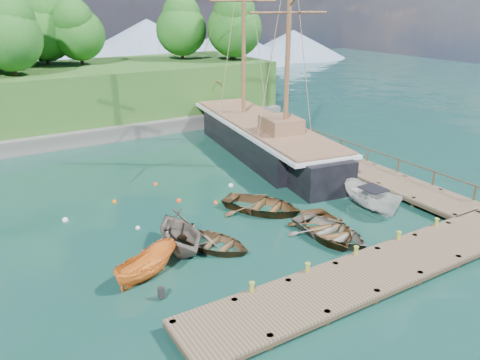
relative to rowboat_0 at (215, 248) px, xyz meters
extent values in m
plane|color=#153E31|center=(3.11, 0.08, 0.00)|extent=(160.00, 160.00, 0.00)
cube|color=#4D3E2D|center=(5.11, -6.42, 0.54)|extent=(20.00, 3.20, 0.12)
cube|color=black|center=(5.11, -6.42, 0.38)|extent=(20.00, 3.20, 0.20)
cylinder|color=black|center=(-4.59, -5.12, 0.05)|extent=(0.28, 0.28, 1.10)
cylinder|color=black|center=(14.81, -5.12, 0.05)|extent=(0.28, 0.28, 1.10)
cube|color=#4D3E2D|center=(14.61, 7.08, 0.54)|extent=(3.20, 24.00, 0.12)
cube|color=black|center=(14.61, 7.08, 0.38)|extent=(3.20, 24.00, 0.20)
cylinder|color=black|center=(13.31, -4.62, 0.05)|extent=(0.28, 0.28, 1.10)
cylinder|color=black|center=(15.91, -4.62, 0.05)|extent=(0.28, 0.28, 1.10)
cylinder|color=black|center=(13.31, 18.78, 0.05)|extent=(0.28, 0.28, 1.10)
cylinder|color=black|center=(15.91, 18.78, 0.05)|extent=(0.28, 0.28, 1.10)
cylinder|color=olive|center=(-0.89, -5.02, 0.00)|extent=(0.26, 0.26, 0.45)
cylinder|color=olive|center=(2.11, -5.02, 0.00)|extent=(0.26, 0.26, 0.45)
cylinder|color=olive|center=(5.11, -5.02, 0.00)|extent=(0.26, 0.26, 0.45)
cylinder|color=olive|center=(8.11, -5.02, 0.00)|extent=(0.26, 0.26, 0.45)
cylinder|color=olive|center=(11.11, -5.02, 0.00)|extent=(0.26, 0.26, 0.45)
imported|color=brown|center=(0.00, 0.00, 0.00)|extent=(4.51, 4.98, 0.85)
imported|color=#695F54|center=(-1.60, 0.80, 0.00)|extent=(4.15, 4.73, 2.37)
imported|color=#56381B|center=(6.03, -1.88, 0.00)|extent=(4.71, 5.64, 1.00)
imported|color=#696458|center=(5.99, -2.24, 0.00)|extent=(4.06, 5.22, 0.99)
imported|color=brown|center=(4.72, 2.58, 0.00)|extent=(5.76, 6.18, 1.04)
imported|color=orange|center=(-4.01, -0.75, 0.00)|extent=(3.92, 2.73, 1.42)
imported|color=silver|center=(10.64, -0.73, 0.00)|extent=(1.79, 4.54, 1.74)
cube|color=black|center=(11.28, 12.50, 0.82)|extent=(7.35, 16.26, 3.26)
cube|color=black|center=(12.77, 22.47, 0.82)|extent=(3.50, 5.29, 2.93)
cube|color=black|center=(9.96, 3.64, 0.82)|extent=(4.12, 4.51, 3.09)
cube|color=silver|center=(11.28, 12.50, 2.40)|extent=(8.13, 21.14, 0.25)
cube|color=brown|center=(11.28, 12.50, 2.65)|extent=(7.61, 20.63, 0.12)
cube|color=brown|center=(10.79, 9.18, 3.25)|extent=(2.96, 3.34, 1.20)
cylinder|color=brown|center=(13.31, 26.05, 3.85)|extent=(1.26, 6.86, 1.69)
cylinder|color=brown|center=(11.88, 16.49, 11.30)|extent=(0.36, 0.36, 17.31)
cylinder|color=brown|center=(10.69, 8.51, 10.61)|extent=(0.36, 0.36, 15.92)
cylinder|color=#8C7A59|center=(12.82, 22.75, 11.53)|extent=(1.82, 11.84, 10.05)
sphere|color=silver|center=(-2.67, 4.32, 0.00)|extent=(0.29, 0.29, 0.29)
sphere|color=red|center=(0.93, 6.67, 0.00)|extent=(0.37, 0.37, 0.37)
sphere|color=#F54919|center=(2.84, 5.17, 0.00)|extent=(0.30, 0.30, 0.30)
sphere|color=silver|center=(5.17, 7.25, 0.00)|extent=(0.36, 0.36, 0.36)
sphere|color=#D05A05|center=(-2.70, 8.68, 0.00)|extent=(0.33, 0.33, 0.33)
sphere|color=red|center=(0.73, 10.23, 0.00)|extent=(0.34, 0.34, 0.34)
sphere|color=white|center=(-6.00, 7.52, 0.00)|extent=(0.36, 0.36, 0.36)
sphere|color=red|center=(4.07, 2.45, 0.00)|extent=(0.32, 0.32, 0.32)
cube|color=#474744|center=(-4.89, 24.08, 0.60)|extent=(50.00, 4.00, 1.40)
cube|color=#2E5320|center=(-4.89, 30.08, 3.00)|extent=(50.00, 14.00, 6.00)
cylinder|color=#382616|center=(17.02, 26.73, 6.70)|extent=(0.36, 0.36, 1.40)
sphere|color=#1D4E1A|center=(17.02, 26.73, 9.30)|extent=(6.00, 6.00, 6.00)
cylinder|color=#382616|center=(1.50, 31.29, 6.70)|extent=(0.36, 0.36, 1.40)
sphere|color=#1D4E1A|center=(1.50, 31.29, 9.00)|extent=(5.13, 5.13, 5.13)
cylinder|color=#382616|center=(-1.46, 33.43, 6.70)|extent=(0.36, 0.36, 1.40)
sphere|color=#1D4E1A|center=(-1.46, 33.43, 9.32)|extent=(6.05, 6.05, 6.05)
cylinder|color=#382616|center=(17.20, 27.73, 6.70)|extent=(0.36, 0.36, 1.40)
sphere|color=#1D4E1A|center=(17.20, 27.73, 8.87)|extent=(4.77, 4.77, 4.77)
cylinder|color=#382616|center=(-5.40, 26.62, 6.70)|extent=(0.36, 0.36, 1.40)
sphere|color=#1D4E1A|center=(-5.40, 26.62, 9.11)|extent=(5.47, 5.47, 5.47)
cylinder|color=#382616|center=(12.38, 30.47, 6.70)|extent=(0.36, 0.36, 1.40)
sphere|color=#1D4E1A|center=(12.38, 30.47, 9.14)|extent=(5.55, 5.55, 5.55)
cylinder|color=#382616|center=(-2.61, 38.44, 6.70)|extent=(0.36, 0.36, 1.40)
sphere|color=#1D4E1A|center=(-2.61, 38.44, 9.26)|extent=(5.89, 5.89, 5.89)
cone|color=#728CA5|center=(23.11, 70.08, 4.50)|extent=(36.00, 36.00, 9.00)
cone|color=#728CA5|center=(41.11, 70.08, 3.50)|extent=(28.00, 28.00, 7.00)
cone|color=#728CA5|center=(8.11, 70.08, 4.00)|extent=(32.00, 32.00, 8.00)
cone|color=#728CA5|center=(58.11, 70.08, 3.00)|extent=(24.00, 24.00, 6.00)
camera|label=1|loc=(-10.05, -19.20, 12.16)|focal=35.00mm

